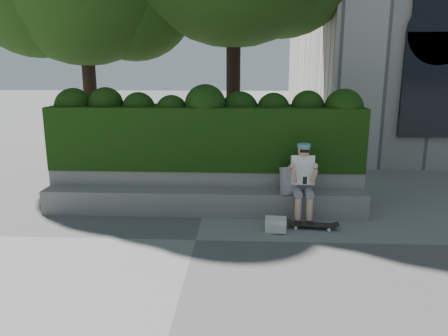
# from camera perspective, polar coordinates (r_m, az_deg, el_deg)

# --- Properties ---
(ground) EXTENTS (80.00, 80.00, 0.00)m
(ground) POSITION_cam_1_polar(r_m,az_deg,el_deg) (7.07, -3.70, -9.37)
(ground) COLOR slate
(ground) RESTS_ON ground
(bench_ledge) EXTENTS (6.00, 0.45, 0.45)m
(bench_ledge) POSITION_cam_1_polar(r_m,az_deg,el_deg) (8.16, -2.73, -4.52)
(bench_ledge) COLOR gray
(bench_ledge) RESTS_ON ground
(planter_wall) EXTENTS (6.00, 0.50, 0.75)m
(planter_wall) POSITION_cam_1_polar(r_m,az_deg,el_deg) (8.56, -2.43, -2.59)
(planter_wall) COLOR gray
(planter_wall) RESTS_ON ground
(hedge) EXTENTS (6.00, 1.00, 1.20)m
(hedge) POSITION_cam_1_polar(r_m,az_deg,el_deg) (8.57, -2.36, 4.11)
(hedge) COLOR black
(hedge) RESTS_ON planter_wall
(person) EXTENTS (0.40, 0.76, 1.38)m
(person) POSITION_cam_1_polar(r_m,az_deg,el_deg) (7.86, 10.23, -1.41)
(person) COLOR slate
(person) RESTS_ON ground
(skateboard) EXTENTS (0.81, 0.29, 0.08)m
(skateboard) POSITION_cam_1_polar(r_m,az_deg,el_deg) (7.64, 11.45, -7.27)
(skateboard) COLOR black
(skateboard) RESTS_ON ground
(backpack_plaid) EXTENTS (0.37, 0.26, 0.49)m
(backpack_plaid) POSITION_cam_1_polar(r_m,az_deg,el_deg) (7.93, 8.67, -1.64)
(backpack_plaid) COLOR #BABABF
(backpack_plaid) RESTS_ON bench_ledge
(backpack_ground) EXTENTS (0.37, 0.27, 0.23)m
(backpack_ground) POSITION_cam_1_polar(r_m,az_deg,el_deg) (7.43, 6.76, -7.34)
(backpack_ground) COLOR silver
(backpack_ground) RESTS_ON ground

